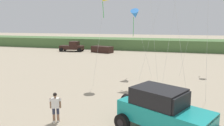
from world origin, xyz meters
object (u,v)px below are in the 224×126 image
person_watching (56,106)px  distant_sedan (102,49)px  distant_pickup (72,47)px  kite_purple_stunt (135,14)px  jeep (163,111)px

person_watching → distant_sedan: bearing=104.2°
distant_pickup → kite_purple_stunt: size_ratio=0.69×
distant_pickup → distant_sedan: 6.29m
person_watching → distant_pickup: bearing=115.1°
distant_pickup → distant_sedan: size_ratio=1.14×
distant_sedan → distant_pickup: bearing=-162.7°
jeep → kite_purple_stunt: bearing=106.8°
distant_pickup → kite_purple_stunt: (15.59, -16.62, 5.34)m
jeep → kite_purple_stunt: (-3.73, 12.31, 5.07)m
distant_sedan → kite_purple_stunt: kite_purple_stunt is taller
person_watching → distant_sedan: size_ratio=0.40×
person_watching → distant_pickup: (-13.67, 29.21, 0.00)m
person_watching → distant_sedan: (-7.39, 29.09, -0.34)m
person_watching → distant_pickup: distant_pickup is taller
jeep → distant_pickup: size_ratio=1.04×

